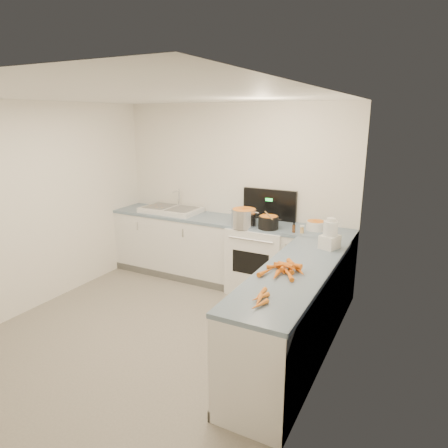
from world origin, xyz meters
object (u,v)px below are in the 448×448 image
at_px(extract_bottle, 294,229).
at_px(food_processor, 330,235).
at_px(sink, 171,210).
at_px(spice_jar, 302,230).
at_px(mixing_bowl, 316,225).
at_px(steel_pot, 244,218).
at_px(black_pot, 268,223).
at_px(stove, 260,257).

bearing_deg(extract_bottle, food_processor, -37.71).
relative_size(sink, spice_jar, 10.90).
distance_m(mixing_bowl, extract_bottle, 0.32).
distance_m(sink, extract_bottle, 1.96).
xyz_separation_m(steel_pot, black_pot, (0.33, 0.01, -0.03)).
bearing_deg(sink, steel_pot, -8.59).
bearing_deg(stove, mixing_bowl, 4.56).
distance_m(steel_pot, mixing_bowl, 0.91).
distance_m(black_pot, spice_jar, 0.44).
distance_m(stove, mixing_bowl, 0.88).
height_order(stove, extract_bottle, stove).
height_order(stove, sink, stove).
relative_size(extract_bottle, food_processor, 0.29).
bearing_deg(spice_jar, steel_pot, -178.69).
bearing_deg(spice_jar, extract_bottle, -166.54).
bearing_deg(stove, food_processor, -29.82).
distance_m(sink, mixing_bowl, 2.16).
distance_m(stove, extract_bottle, 0.74).
height_order(stove, mixing_bowl, stove).
bearing_deg(mixing_bowl, spice_jar, -117.05).
bearing_deg(food_processor, black_pot, 153.76).
relative_size(mixing_bowl, extract_bottle, 2.55).
relative_size(sink, extract_bottle, 8.96).
xyz_separation_m(sink, steel_pot, (1.28, -0.19, 0.06)).
bearing_deg(stove, spice_jar, -14.92).
xyz_separation_m(sink, food_processor, (2.48, -0.61, 0.11)).
bearing_deg(stove, extract_bottle, -19.95).
distance_m(stove, food_processor, 1.34).
bearing_deg(stove, black_pot, -44.94).
height_order(mixing_bowl, food_processor, food_processor).
bearing_deg(stove, steel_pot, -133.64).
bearing_deg(mixing_bowl, stove, -175.44).
xyz_separation_m(stove, black_pot, (0.16, -0.16, 0.54)).
relative_size(stove, spice_jar, 17.24).
xyz_separation_m(stove, steel_pot, (-0.17, -0.18, 0.57)).
xyz_separation_m(sink, black_pot, (1.61, -0.18, 0.03)).
bearing_deg(stove, sink, 179.38).
bearing_deg(sink, food_processor, -13.76).
distance_m(steel_pot, black_pot, 0.34).
height_order(steel_pot, black_pot, steel_pot).
bearing_deg(sink, stove, -0.62).
relative_size(mixing_bowl, spice_jar, 3.11).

